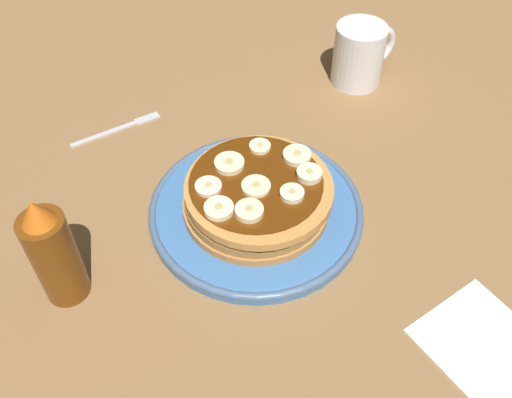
% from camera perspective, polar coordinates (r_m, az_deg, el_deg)
% --- Properties ---
extents(ground_plane, '(1.40, 1.40, 0.03)m').
position_cam_1_polar(ground_plane, '(0.70, 0.00, -2.39)').
color(ground_plane, olive).
extents(plate, '(0.26, 0.26, 0.02)m').
position_cam_1_polar(plate, '(0.68, 0.00, -1.11)').
color(plate, '#3F72B2').
rests_on(plate, ground_plane).
extents(pancake_stack, '(0.18, 0.18, 0.04)m').
position_cam_1_polar(pancake_stack, '(0.66, 0.14, 0.29)').
color(pancake_stack, '#C18041').
rests_on(pancake_stack, plate).
extents(banana_slice_0, '(0.03, 0.03, 0.01)m').
position_cam_1_polar(banana_slice_0, '(0.63, -0.00, 1.26)').
color(banana_slice_0, '#FBF3B4').
rests_on(banana_slice_0, pancake_stack).
extents(banana_slice_1, '(0.04, 0.04, 0.01)m').
position_cam_1_polar(banana_slice_1, '(0.66, -2.72, 3.58)').
color(banana_slice_1, '#F4E7B4').
rests_on(banana_slice_1, pancake_stack).
extents(banana_slice_2, '(0.03, 0.03, 0.01)m').
position_cam_1_polar(banana_slice_2, '(0.68, 0.40, 5.30)').
color(banana_slice_2, '#F7F0B8').
rests_on(banana_slice_2, pancake_stack).
extents(banana_slice_3, '(0.03, 0.03, 0.01)m').
position_cam_1_polar(banana_slice_3, '(0.61, -0.69, -1.24)').
color(banana_slice_3, '#F2EEB5').
rests_on(banana_slice_3, pancake_stack).
extents(banana_slice_4, '(0.03, 0.03, 0.01)m').
position_cam_1_polar(banana_slice_4, '(0.65, 5.41, 2.52)').
color(banana_slice_4, '#EDE7BF').
rests_on(banana_slice_4, pancake_stack).
extents(banana_slice_5, '(0.03, 0.03, 0.01)m').
position_cam_1_polar(banana_slice_5, '(0.63, -4.84, 1.22)').
color(banana_slice_5, '#F7E5BF').
rests_on(banana_slice_5, pancake_stack).
extents(banana_slice_6, '(0.03, 0.03, 0.01)m').
position_cam_1_polar(banana_slice_6, '(0.61, -3.78, -1.01)').
color(banana_slice_6, '#EBECBE').
rests_on(banana_slice_6, pancake_stack).
extents(banana_slice_7, '(0.03, 0.03, 0.01)m').
position_cam_1_polar(banana_slice_7, '(0.63, 3.66, 0.53)').
color(banana_slice_7, '#F6F0C0').
rests_on(banana_slice_7, pancake_stack).
extents(banana_slice_8, '(0.03, 0.03, 0.01)m').
position_cam_1_polar(banana_slice_8, '(0.67, 4.17, 4.39)').
color(banana_slice_8, '#F9E2B8').
rests_on(banana_slice_8, pancake_stack).
extents(coffee_mug, '(0.11, 0.07, 0.09)m').
position_cam_1_polar(coffee_mug, '(0.87, 10.53, 14.30)').
color(coffee_mug, white).
rests_on(coffee_mug, ground_plane).
extents(napkin, '(0.11, 0.11, 0.00)m').
position_cam_1_polar(napkin, '(0.63, 21.85, -13.30)').
color(napkin, white).
rests_on(napkin, ground_plane).
extents(fork, '(0.13, 0.02, 0.01)m').
position_cam_1_polar(fork, '(0.82, -13.47, 7.09)').
color(fork, silver).
rests_on(fork, ground_plane).
extents(syrup_bottle, '(0.05, 0.05, 0.14)m').
position_cam_1_polar(syrup_bottle, '(0.60, -19.81, -5.21)').
color(syrup_bottle, brown).
rests_on(syrup_bottle, ground_plane).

